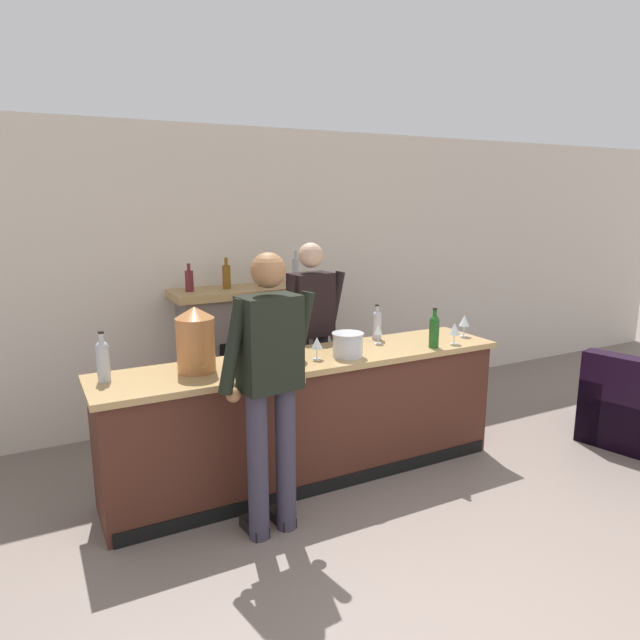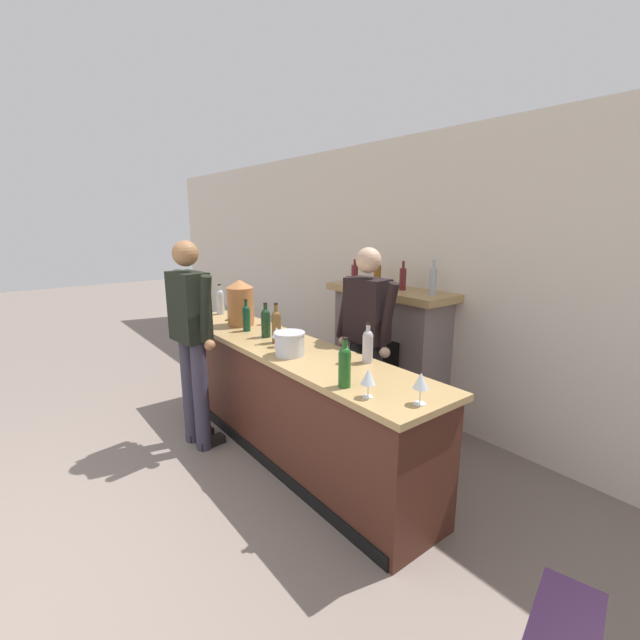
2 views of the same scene
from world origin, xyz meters
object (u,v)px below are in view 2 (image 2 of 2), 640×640
wine_bottle_merlot_tall (368,345)px  wine_glass_near_bucket (264,312)px  copper_dispenser (240,302)px  wine_glass_by_dispenser (277,333)px  ice_bucket_steel (290,344)px  wine_glass_mid_counter (368,377)px  person_bartender (366,339)px  wine_bottle_port_short (246,317)px  wine_bottle_cabernet_heavy (266,322)px  wine_bottle_rose_blush (220,301)px  wine_bottle_riesling_slim (276,325)px  potted_plant_corner (238,334)px  wine_glass_back_row (346,348)px  person_customer (192,336)px  wine_bottle_chardonnay_pale (345,365)px  fireplace_stone (389,350)px  wine_glass_front_right (421,382)px

wine_bottle_merlot_tall → wine_glass_near_bucket: size_ratio=1.64×
copper_dispenser → wine_glass_by_dispenser: bearing=-8.3°
ice_bucket_steel → wine_glass_mid_counter: bearing=-5.3°
person_bartender → wine_bottle_port_short: (-0.92, -0.64, 0.12)m
wine_bottle_merlot_tall → wine_glass_near_bucket: wine_bottle_merlot_tall is taller
wine_bottle_cabernet_heavy → wine_glass_near_bucket: size_ratio=1.72×
ice_bucket_steel → wine_bottle_rose_blush: (-1.68, 0.22, 0.06)m
wine_bottle_rose_blush → wine_glass_by_dispenser: wine_bottle_rose_blush is taller
person_bartender → ice_bucket_steel: size_ratio=7.33×
copper_dispenser → wine_bottle_merlot_tall: 1.59m
wine_bottle_riesling_slim → wine_glass_near_bucket: (-0.61, 0.24, -0.02)m
potted_plant_corner → wine_glass_by_dispenser: wine_glass_by_dispenser is taller
ice_bucket_steel → wine_bottle_port_short: (-0.85, 0.09, 0.04)m
copper_dispenser → ice_bucket_steel: copper_dispenser is taller
wine_bottle_riesling_slim → wine_bottle_port_short: 0.50m
wine_bottle_port_short → wine_bottle_cabernet_heavy: bearing=6.2°
potted_plant_corner → wine_glass_back_row: 3.65m
wine_bottle_cabernet_heavy → wine_glass_near_bucket: wine_bottle_cabernet_heavy is taller
wine_glass_mid_counter → person_bartender: bearing=136.7°
ice_bucket_steel → wine_glass_by_dispenser: (-0.24, 0.04, 0.03)m
ice_bucket_steel → wine_bottle_cabernet_heavy: wine_bottle_cabernet_heavy is taller
potted_plant_corner → wine_glass_mid_counter: bearing=-16.5°
copper_dispenser → wine_glass_near_bucket: copper_dispenser is taller
person_bartender → wine_glass_mid_counter: size_ratio=9.93×
person_customer → wine_bottle_chardonnay_pale: 1.59m
wine_bottle_chardonnay_pale → wine_glass_near_bucket: wine_bottle_chardonnay_pale is taller
person_customer → wine_bottle_rose_blush: person_customer is taller
wine_bottle_port_short → wine_bottle_cabernet_heavy: 0.30m
ice_bucket_steel → wine_glass_near_bucket: ice_bucket_steel is taller
copper_dispenser → wine_glass_back_row: (1.50, 0.05, -0.11)m
fireplace_stone → wine_glass_front_right: fireplace_stone is taller
fireplace_stone → wine_bottle_chardonnay_pale: size_ratio=5.14×
wine_bottle_port_short → wine_bottle_rose_blush: bearing=171.3°
wine_glass_back_row → wine_glass_near_bucket: (-1.37, 0.14, 0.01)m
ice_bucket_steel → wine_bottle_chardonnay_pale: wine_bottle_chardonnay_pale is taller
person_customer → copper_dispenser: (-0.28, 0.61, 0.18)m
wine_bottle_merlot_tall → wine_glass_front_right: bearing=-21.2°
wine_bottle_rose_blush → wine_glass_mid_counter: wine_bottle_rose_blush is taller
wine_glass_by_dispenser → wine_bottle_rose_blush: bearing=172.7°
wine_bottle_riesling_slim → wine_bottle_rose_blush: bearing=175.0°
person_customer → wine_glass_front_right: 2.07m
wine_bottle_cabernet_heavy → person_customer: bearing=-113.8°
wine_glass_back_row → wine_bottle_chardonnay_pale: bearing=-42.1°
copper_dispenser → wine_bottle_cabernet_heavy: (0.53, -0.03, -0.09)m
wine_bottle_riesling_slim → wine_glass_mid_counter: wine_bottle_riesling_slim is taller
potted_plant_corner → wine_bottle_rose_blush: wine_bottle_rose_blush is taller
wine_glass_back_row → wine_glass_mid_counter: size_ratio=0.89×
fireplace_stone → wine_glass_by_dispenser: bearing=-88.4°
wine_bottle_riesling_slim → potted_plant_corner: bearing=159.9°
wine_bottle_port_short → wine_glass_back_row: bearing=5.3°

